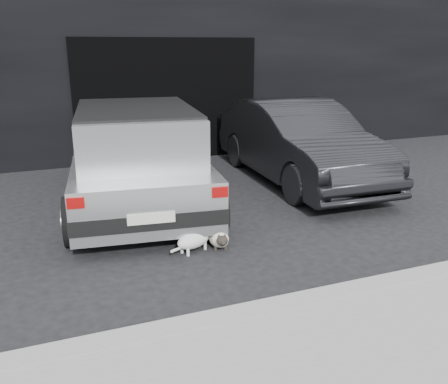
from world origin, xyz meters
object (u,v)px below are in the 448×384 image
object	(u,v)px
second_car	(298,142)
cat_white	(196,239)
silver_hatchback	(137,152)
cat_siamese	(219,238)

from	to	relation	value
second_car	cat_white	xyz separation A→B (m)	(-2.76, -2.37, -0.58)
silver_hatchback	cat_white	world-z (taller)	silver_hatchback
second_car	cat_siamese	xyz separation A→B (m)	(-2.45, -2.36, -0.62)
silver_hatchback	cat_white	bearing A→B (deg)	-74.64
cat_white	silver_hatchback	bearing A→B (deg)	165.66
cat_siamese	silver_hatchback	bearing A→B (deg)	-63.90
cat_siamese	cat_white	distance (m)	0.31
silver_hatchback	cat_siamese	xyz separation A→B (m)	(0.60, -2.00, -0.74)
silver_hatchback	second_car	distance (m)	3.08
cat_white	second_car	bearing A→B (deg)	108.01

